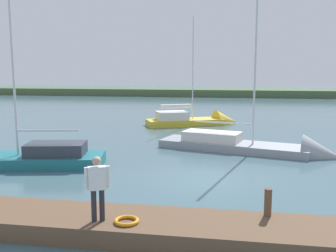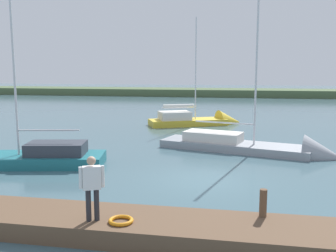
% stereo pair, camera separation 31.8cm
% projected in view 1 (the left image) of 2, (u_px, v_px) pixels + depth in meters
% --- Properties ---
extents(ground_plane, '(200.00, 200.00, 0.00)m').
position_uv_depth(ground_plane, '(205.00, 179.00, 15.78)').
color(ground_plane, '#42606B').
extents(far_shoreline, '(180.00, 8.00, 2.40)m').
position_uv_depth(far_shoreline, '(226.00, 96.00, 66.26)').
color(far_shoreline, '#4C603D').
rests_on(far_shoreline, ground_plane).
extents(dock_pier, '(20.48, 2.01, 0.53)m').
position_uv_depth(dock_pier, '(190.00, 230.00, 10.14)').
color(dock_pier, brown).
rests_on(dock_pier, ground_plane).
extents(mooring_post_near, '(0.20, 0.20, 0.76)m').
position_uv_depth(mooring_post_near, '(268.00, 202.00, 10.40)').
color(mooring_post_near, brown).
rests_on(mooring_post_near, dock_pier).
extents(life_ring_buoy, '(0.66, 0.66, 0.10)m').
position_uv_depth(life_ring_buoy, '(127.00, 221.00, 9.97)').
color(life_ring_buoy, orange).
rests_on(life_ring_buoy, dock_pier).
extents(sailboat_mid_channel, '(7.90, 5.15, 9.60)m').
position_uv_depth(sailboat_mid_channel, '(199.00, 122.00, 31.57)').
color(sailboat_mid_channel, gold).
rests_on(sailboat_mid_channel, ground_plane).
extents(sailboat_behind_pier, '(10.10, 4.74, 10.42)m').
position_uv_depth(sailboat_behind_pier, '(262.00, 150.00, 20.93)').
color(sailboat_behind_pier, gray).
rests_on(sailboat_behind_pier, ground_plane).
extents(sailboat_near_dock, '(8.60, 3.78, 8.93)m').
position_uv_depth(sailboat_near_dock, '(0.00, 162.00, 17.94)').
color(sailboat_near_dock, '#1E6B75').
rests_on(sailboat_near_dock, ground_plane).
extents(person_on_dock, '(0.60, 0.40, 1.74)m').
position_uv_depth(person_on_dock, '(97.00, 184.00, 9.94)').
color(person_on_dock, '#28282D').
rests_on(person_on_dock, dock_pier).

